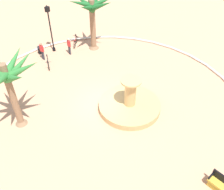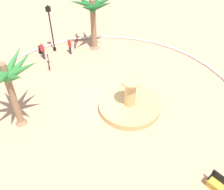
{
  "view_description": "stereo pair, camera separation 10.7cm",
  "coord_description": "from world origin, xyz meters",
  "px_view_note": "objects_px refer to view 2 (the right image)",
  "views": [
    {
      "loc": [
        12.09,
        6.71,
        12.76
      ],
      "look_at": [
        -0.13,
        0.53,
        1.0
      ],
      "focal_mm": 41.27,
      "sensor_mm": 36.0,
      "label": 1
    },
    {
      "loc": [
        12.04,
        6.81,
        12.76
      ],
      "look_at": [
        -0.13,
        0.53,
        1.0
      ],
      "focal_mm": 41.27,
      "sensor_mm": 36.0,
      "label": 2
    }
  ],
  "objects_px": {
    "palm_tree_near_fountain": "(6,76)",
    "fountain": "(130,105)",
    "lamppost": "(51,25)",
    "bench_west": "(222,189)",
    "person_cyclist_photo": "(70,45)",
    "trash_bin": "(41,50)",
    "bicycle_by_lamppost": "(76,41)",
    "palm_tree_by_curb": "(93,11)",
    "bicycle_red_frame": "(49,62)",
    "person_cyclist_helmet": "(43,50)"
  },
  "relations": [
    {
      "from": "palm_tree_near_fountain",
      "to": "palm_tree_by_curb",
      "type": "bearing_deg",
      "value": -176.86
    },
    {
      "from": "bicycle_by_lamppost",
      "to": "bicycle_red_frame",
      "type": "bearing_deg",
      "value": -1.12
    },
    {
      "from": "bicycle_red_frame",
      "to": "palm_tree_by_curb",
      "type": "bearing_deg",
      "value": 156.56
    },
    {
      "from": "palm_tree_by_curb",
      "to": "bicycle_by_lamppost",
      "type": "distance_m",
      "value": 3.83
    },
    {
      "from": "palm_tree_near_fountain",
      "to": "trash_bin",
      "type": "distance_m",
      "value": 9.63
    },
    {
      "from": "fountain",
      "to": "lamppost",
      "type": "distance_m",
      "value": 10.68
    },
    {
      "from": "fountain",
      "to": "bicycle_red_frame",
      "type": "height_order",
      "value": "fountain"
    },
    {
      "from": "palm_tree_by_curb",
      "to": "bicycle_by_lamppost",
      "type": "bearing_deg",
      "value": -80.03
    },
    {
      "from": "palm_tree_near_fountain",
      "to": "bicycle_red_frame",
      "type": "height_order",
      "value": "palm_tree_near_fountain"
    },
    {
      "from": "bench_west",
      "to": "person_cyclist_photo",
      "type": "distance_m",
      "value": 16.84
    },
    {
      "from": "fountain",
      "to": "trash_bin",
      "type": "height_order",
      "value": "fountain"
    },
    {
      "from": "bicycle_by_lamppost",
      "to": "person_cyclist_photo",
      "type": "xyz_separation_m",
      "value": [
        1.66,
        0.43,
        0.53
      ]
    },
    {
      "from": "lamppost",
      "to": "palm_tree_near_fountain",
      "type": "bearing_deg",
      "value": 23.21
    },
    {
      "from": "bicycle_red_frame",
      "to": "person_cyclist_photo",
      "type": "xyz_separation_m",
      "value": [
        -2.55,
        0.52,
        0.53
      ]
    },
    {
      "from": "bicycle_by_lamppost",
      "to": "lamppost",
      "type": "bearing_deg",
      "value": -33.99
    },
    {
      "from": "trash_bin",
      "to": "bench_west",
      "type": "bearing_deg",
      "value": 68.91
    },
    {
      "from": "palm_tree_by_curb",
      "to": "person_cyclist_photo",
      "type": "relative_size",
      "value": 3.03
    },
    {
      "from": "person_cyclist_photo",
      "to": "bench_west",
      "type": "bearing_deg",
      "value": 62.08
    },
    {
      "from": "palm_tree_near_fountain",
      "to": "palm_tree_by_curb",
      "type": "distance_m",
      "value": 10.89
    },
    {
      "from": "palm_tree_near_fountain",
      "to": "lamppost",
      "type": "relative_size",
      "value": 1.14
    },
    {
      "from": "palm_tree_near_fountain",
      "to": "trash_bin",
      "type": "xyz_separation_m",
      "value": [
        -7.71,
        -4.56,
        -3.55
      ]
    },
    {
      "from": "bench_west",
      "to": "lamppost",
      "type": "height_order",
      "value": "lamppost"
    },
    {
      "from": "fountain",
      "to": "person_cyclist_photo",
      "type": "height_order",
      "value": "fountain"
    },
    {
      "from": "fountain",
      "to": "bicycle_red_frame",
      "type": "distance_m",
      "value": 8.63
    },
    {
      "from": "palm_tree_by_curb",
      "to": "bench_west",
      "type": "relative_size",
      "value": 2.96
    },
    {
      "from": "bicycle_by_lamppost",
      "to": "person_cyclist_helmet",
      "type": "xyz_separation_m",
      "value": [
        3.5,
        -1.2,
        0.53
      ]
    },
    {
      "from": "lamppost",
      "to": "bicycle_red_frame",
      "type": "bearing_deg",
      "value": 26.33
    },
    {
      "from": "trash_bin",
      "to": "bicycle_by_lamppost",
      "type": "bearing_deg",
      "value": 143.72
    },
    {
      "from": "fountain",
      "to": "palm_tree_by_curb",
      "type": "bearing_deg",
      "value": -133.79
    },
    {
      "from": "palm_tree_near_fountain",
      "to": "palm_tree_by_curb",
      "type": "height_order",
      "value": "palm_tree_near_fountain"
    },
    {
      "from": "palm_tree_near_fountain",
      "to": "fountain",
      "type": "bearing_deg",
      "value": 128.2
    },
    {
      "from": "fountain",
      "to": "bicycle_red_frame",
      "type": "xyz_separation_m",
      "value": [
        -1.69,
        -8.46,
        0.04
      ]
    },
    {
      "from": "palm_tree_by_curb",
      "to": "bicycle_red_frame",
      "type": "bearing_deg",
      "value": -23.44
    },
    {
      "from": "lamppost",
      "to": "bicycle_by_lamppost",
      "type": "relative_size",
      "value": 2.76
    },
    {
      "from": "person_cyclist_photo",
      "to": "palm_tree_near_fountain",
      "type": "bearing_deg",
      "value": 12.97
    },
    {
      "from": "palm_tree_by_curb",
      "to": "person_cyclist_photo",
      "type": "xyz_separation_m",
      "value": [
        1.99,
        -1.45,
        -2.78
      ]
    },
    {
      "from": "bicycle_red_frame",
      "to": "bench_west",
      "type": "bearing_deg",
      "value": 70.88
    },
    {
      "from": "trash_bin",
      "to": "bicycle_by_lamppost",
      "type": "distance_m",
      "value": 3.51
    },
    {
      "from": "fountain",
      "to": "trash_bin",
      "type": "bearing_deg",
      "value": -106.33
    },
    {
      "from": "fountain",
      "to": "person_cyclist_photo",
      "type": "bearing_deg",
      "value": -118.09
    },
    {
      "from": "trash_bin",
      "to": "person_cyclist_helmet",
      "type": "bearing_deg",
      "value": 53.1
    },
    {
      "from": "trash_bin",
      "to": "palm_tree_near_fountain",
      "type": "bearing_deg",
      "value": 30.6
    },
    {
      "from": "lamppost",
      "to": "person_cyclist_helmet",
      "type": "height_order",
      "value": "lamppost"
    },
    {
      "from": "fountain",
      "to": "bicycle_red_frame",
      "type": "bearing_deg",
      "value": -101.32
    },
    {
      "from": "lamppost",
      "to": "bench_west",
      "type": "bearing_deg",
      "value": 65.09
    },
    {
      "from": "palm_tree_near_fountain",
      "to": "trash_bin",
      "type": "height_order",
      "value": "palm_tree_near_fountain"
    },
    {
      "from": "lamppost",
      "to": "person_cyclist_photo",
      "type": "height_order",
      "value": "lamppost"
    },
    {
      "from": "bench_west",
      "to": "bicycle_by_lamppost",
      "type": "relative_size",
      "value": 1.04
    },
    {
      "from": "lamppost",
      "to": "fountain",
      "type": "bearing_deg",
      "value": 67.2
    },
    {
      "from": "trash_bin",
      "to": "bicycle_by_lamppost",
      "type": "relative_size",
      "value": 0.46
    }
  ]
}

